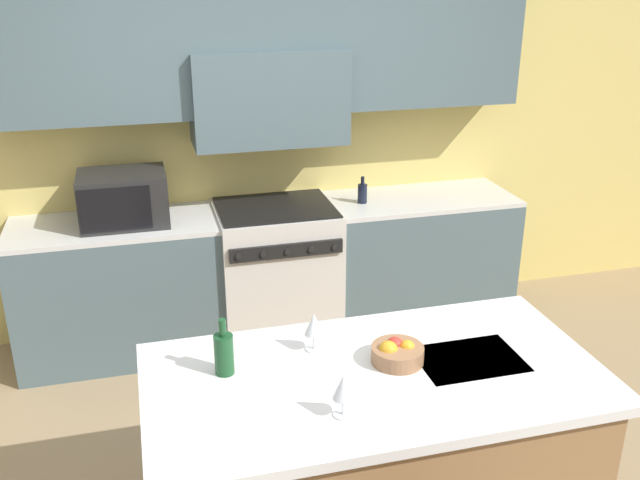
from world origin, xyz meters
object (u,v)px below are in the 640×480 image
wine_glass_far (314,325)px  oil_bottle_on_counter (362,193)px  microwave (123,198)px  wine_bottle (224,353)px  range_stove (277,272)px  fruit_bowl (397,353)px  wine_glass_near (343,388)px

wine_glass_far → oil_bottle_on_counter: oil_bottle_on_counter is taller
microwave → wine_bottle: 1.92m
range_stove → oil_bottle_on_counter: oil_bottle_on_counter is taller
wine_glass_far → fruit_bowl: size_ratio=0.79×
range_stove → fruit_bowl: size_ratio=4.30×
range_stove → microwave: (-0.96, 0.02, 0.61)m
wine_bottle → wine_glass_near: 0.56m
wine_glass_far → oil_bottle_on_counter: (0.80, 1.79, -0.03)m
fruit_bowl → microwave: bearing=118.5°
range_stove → wine_bottle: 2.03m
microwave → oil_bottle_on_counter: (1.57, -0.01, -0.09)m
wine_glass_near → range_stove: bearing=84.7°
range_stove → wine_bottle: size_ratio=3.88×
range_stove → oil_bottle_on_counter: size_ratio=5.15×
range_stove → fruit_bowl: bearing=-86.6°
wine_glass_near → wine_glass_far: size_ratio=1.00×
fruit_bowl → oil_bottle_on_counter: oil_bottle_on_counter is taller
range_stove → wine_glass_near: (-0.21, -2.27, 0.55)m
microwave → fruit_bowl: size_ratio=2.42×
wine_glass_far → oil_bottle_on_counter: 1.96m
microwave → fruit_bowl: bearing=-61.5°
wine_bottle → wine_glass_far: 0.41m
wine_glass_near → oil_bottle_on_counter: size_ratio=0.94×
wine_glass_far → oil_bottle_on_counter: size_ratio=0.94×
microwave → oil_bottle_on_counter: size_ratio=2.90×
fruit_bowl → oil_bottle_on_counter: size_ratio=1.20×
wine_glass_near → fruit_bowl: size_ratio=0.79×
range_stove → microwave: 1.14m
wine_glass_far → fruit_bowl: bearing=-30.4°
wine_glass_near → wine_glass_far: (0.01, 0.49, 0.00)m
range_stove → oil_bottle_on_counter: 0.80m
range_stove → microwave: bearing=178.9°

